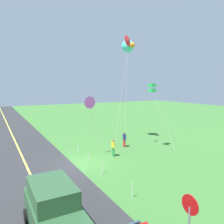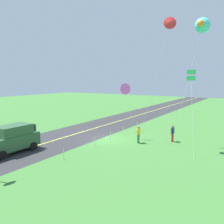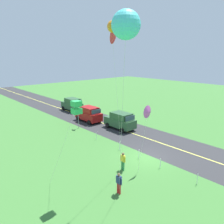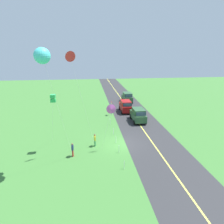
{
  "view_description": "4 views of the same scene",
  "coord_description": "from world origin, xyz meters",
  "px_view_note": "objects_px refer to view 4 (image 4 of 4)",
  "views": [
    {
      "loc": [
        17.05,
        -6.25,
        6.49
      ],
      "look_at": [
        1.66,
        2.26,
        4.4
      ],
      "focal_mm": 35.31,
      "sensor_mm": 36.0,
      "label": 1
    },
    {
      "loc": [
        19.18,
        12.69,
        5.99
      ],
      "look_at": [
        3.46,
        2.8,
        3.35
      ],
      "focal_mm": 37.37,
      "sensor_mm": 36.0,
      "label": 2
    },
    {
      "loc": [
        -12.35,
        15.69,
        9.6
      ],
      "look_at": [
        3.67,
        1.17,
        4.03
      ],
      "focal_mm": 35.55,
      "sensor_mm": 36.0,
      "label": 3
    },
    {
      "loc": [
        -22.25,
        3.97,
        11.39
      ],
      "look_at": [
        3.52,
        0.83,
        3.19
      ],
      "focal_mm": 31.22,
      "sensor_mm": 36.0,
      "label": 4
    }
  ],
  "objects_px": {
    "person_adult_near": "(95,140)",
    "kite_green_far": "(53,98)",
    "stop_sign": "(112,106)",
    "person_adult_companion": "(73,149)",
    "car_suv_foreground": "(138,115)",
    "kite_red_low": "(70,57)",
    "kite_yellow_high": "(111,109)",
    "car_parked_east_near": "(126,106)",
    "car_parked_east_far": "(127,97)",
    "kite_blue_mid": "(42,56)"
  },
  "relations": [
    {
      "from": "car_parked_east_far",
      "to": "kite_green_far",
      "type": "height_order",
      "value": "kite_green_far"
    },
    {
      "from": "car_parked_east_near",
      "to": "person_adult_companion",
      "type": "height_order",
      "value": "car_parked_east_near"
    },
    {
      "from": "car_parked_east_far",
      "to": "person_adult_near",
      "type": "xyz_separation_m",
      "value": [
        -20.99,
        8.23,
        -0.29
      ]
    },
    {
      "from": "kite_red_low",
      "to": "kite_yellow_high",
      "type": "distance_m",
      "value": 7.17
    },
    {
      "from": "person_adult_near",
      "to": "kite_red_low",
      "type": "relative_size",
      "value": 0.14
    },
    {
      "from": "car_parked_east_near",
      "to": "kite_blue_mid",
      "type": "height_order",
      "value": "kite_blue_mid"
    },
    {
      "from": "car_suv_foreground",
      "to": "kite_red_low",
      "type": "height_order",
      "value": "kite_red_low"
    },
    {
      "from": "kite_green_far",
      "to": "person_adult_companion",
      "type": "bearing_deg",
      "value": -135.57
    },
    {
      "from": "person_adult_near",
      "to": "kite_yellow_high",
      "type": "height_order",
      "value": "kite_yellow_high"
    },
    {
      "from": "car_parked_east_far",
      "to": "kite_green_far",
      "type": "relative_size",
      "value": 0.65
    },
    {
      "from": "kite_green_far",
      "to": "car_parked_east_near",
      "type": "bearing_deg",
      "value": -38.6
    },
    {
      "from": "kite_red_low",
      "to": "kite_blue_mid",
      "type": "height_order",
      "value": "kite_blue_mid"
    },
    {
      "from": "person_adult_near",
      "to": "stop_sign",
      "type": "bearing_deg",
      "value": 32.38
    },
    {
      "from": "person_adult_near",
      "to": "kite_yellow_high",
      "type": "distance_m",
      "value": 4.66
    },
    {
      "from": "car_parked_east_near",
      "to": "kite_red_low",
      "type": "height_order",
      "value": "kite_red_low"
    },
    {
      "from": "stop_sign",
      "to": "kite_green_far",
      "type": "height_order",
      "value": "kite_green_far"
    },
    {
      "from": "stop_sign",
      "to": "kite_yellow_high",
      "type": "relative_size",
      "value": 0.46
    },
    {
      "from": "car_parked_east_far",
      "to": "kite_green_far",
      "type": "distance_m",
      "value": 25.24
    },
    {
      "from": "stop_sign",
      "to": "person_adult_companion",
      "type": "bearing_deg",
      "value": 156.75
    },
    {
      "from": "car_parked_east_near",
      "to": "kite_yellow_high",
      "type": "distance_m",
      "value": 15.74
    },
    {
      "from": "car_parked_east_near",
      "to": "person_adult_near",
      "type": "relative_size",
      "value": 2.75
    },
    {
      "from": "car_suv_foreground",
      "to": "kite_yellow_high",
      "type": "xyz_separation_m",
      "value": [
        -9.01,
        5.61,
        3.85
      ]
    },
    {
      "from": "car_parked_east_far",
      "to": "kite_red_low",
      "type": "xyz_separation_m",
      "value": [
        -22.16,
        10.51,
        9.64
      ]
    },
    {
      "from": "kite_red_low",
      "to": "car_parked_east_far",
      "type": "bearing_deg",
      "value": -25.39
    },
    {
      "from": "person_adult_companion",
      "to": "kite_red_low",
      "type": "relative_size",
      "value": 0.14
    },
    {
      "from": "stop_sign",
      "to": "kite_blue_mid",
      "type": "distance_m",
      "value": 20.31
    },
    {
      "from": "person_adult_near",
      "to": "person_adult_companion",
      "type": "xyz_separation_m",
      "value": [
        -2.18,
        2.57,
        0.0
      ]
    },
    {
      "from": "car_parked_east_near",
      "to": "kite_red_low",
      "type": "bearing_deg",
      "value": 149.39
    },
    {
      "from": "person_adult_near",
      "to": "kite_green_far",
      "type": "distance_m",
      "value": 7.07
    },
    {
      "from": "car_parked_east_near",
      "to": "person_adult_near",
      "type": "xyz_separation_m",
      "value": [
        -13.63,
        6.46,
        -0.29
      ]
    },
    {
      "from": "stop_sign",
      "to": "car_suv_foreground",
      "type": "bearing_deg",
      "value": -134.45
    },
    {
      "from": "car_suv_foreground",
      "to": "car_parked_east_far",
      "type": "distance_m",
      "value": 12.94
    },
    {
      "from": "car_parked_east_far",
      "to": "car_parked_east_near",
      "type": "relative_size",
      "value": 1.0
    },
    {
      "from": "person_adult_near",
      "to": "kite_yellow_high",
      "type": "relative_size",
      "value": 0.29
    },
    {
      "from": "person_adult_companion",
      "to": "kite_blue_mid",
      "type": "xyz_separation_m",
      "value": [
        -2.14,
        1.77,
        10.11
      ]
    },
    {
      "from": "kite_yellow_high",
      "to": "kite_green_far",
      "type": "distance_m",
      "value": 6.65
    },
    {
      "from": "car_parked_east_near",
      "to": "kite_red_low",
      "type": "xyz_separation_m",
      "value": [
        -14.79,
        8.75,
        9.64
      ]
    },
    {
      "from": "stop_sign",
      "to": "kite_red_low",
      "type": "distance_m",
      "value": 16.97
    },
    {
      "from": "kite_red_low",
      "to": "kite_yellow_high",
      "type": "bearing_deg",
      "value": -86.98
    },
    {
      "from": "car_parked_east_far",
      "to": "kite_blue_mid",
      "type": "xyz_separation_m",
      "value": [
        -25.31,
        12.57,
        9.82
      ]
    },
    {
      "from": "car_suv_foreground",
      "to": "kite_red_low",
      "type": "distance_m",
      "value": 16.57
    },
    {
      "from": "kite_red_low",
      "to": "car_parked_east_near",
      "type": "bearing_deg",
      "value": -30.61
    },
    {
      "from": "person_adult_near",
      "to": "person_adult_companion",
      "type": "bearing_deg",
      "value": 179.0
    },
    {
      "from": "car_suv_foreground",
      "to": "person_adult_near",
      "type": "xyz_separation_m",
      "value": [
        -8.06,
        7.54,
        -0.29
      ]
    },
    {
      "from": "person_adult_near",
      "to": "kite_green_far",
      "type": "xyz_separation_m",
      "value": [
        -0.17,
        4.55,
        5.42
      ]
    },
    {
      "from": "car_parked_east_near",
      "to": "kite_yellow_high",
      "type": "xyz_separation_m",
      "value": [
        -14.57,
        4.53,
        3.85
      ]
    },
    {
      "from": "car_suv_foreground",
      "to": "person_adult_companion",
      "type": "height_order",
      "value": "car_suv_foreground"
    },
    {
      "from": "kite_blue_mid",
      "to": "person_adult_near",
      "type": "bearing_deg",
      "value": -45.15
    },
    {
      "from": "car_suv_foreground",
      "to": "kite_red_low",
      "type": "bearing_deg",
      "value": 133.22
    },
    {
      "from": "car_suv_foreground",
      "to": "car_parked_east_near",
      "type": "xyz_separation_m",
      "value": [
        5.56,
        1.07,
        0.0
      ]
    }
  ]
}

